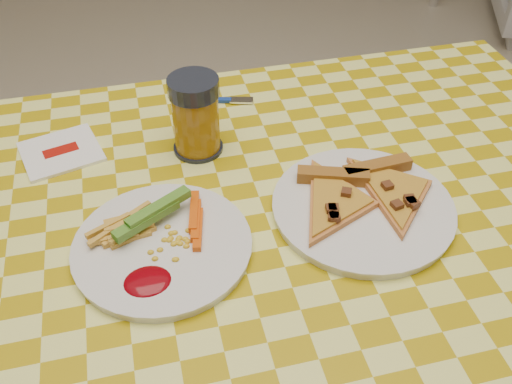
# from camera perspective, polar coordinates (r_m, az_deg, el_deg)

# --- Properties ---
(table) EXTENTS (1.28, 0.88, 0.76)m
(table) POSITION_cam_1_polar(r_m,az_deg,el_deg) (0.85, -1.94, -7.85)
(table) COLOR silver
(table) RESTS_ON ground
(plate_left) EXTENTS (0.30, 0.30, 0.01)m
(plate_left) POSITION_cam_1_polar(r_m,az_deg,el_deg) (0.78, -9.31, -5.51)
(plate_left) COLOR white
(plate_left) RESTS_ON table
(plate_right) EXTENTS (0.29, 0.29, 0.01)m
(plate_right) POSITION_cam_1_polar(r_m,az_deg,el_deg) (0.84, 10.61, -1.64)
(plate_right) COLOR white
(plate_right) RESTS_ON table
(fries_veggies) EXTENTS (0.18, 0.17, 0.04)m
(fries_veggies) POSITION_cam_1_polar(r_m,az_deg,el_deg) (0.78, -10.20, -3.96)
(fries_veggies) COLOR gold
(fries_veggies) RESTS_ON plate_left
(pizza_slices) EXTENTS (0.26, 0.24, 0.02)m
(pizza_slices) POSITION_cam_1_polar(r_m,az_deg,el_deg) (0.84, 10.58, -0.16)
(pizza_slices) COLOR #D58B41
(pizza_slices) RESTS_ON plate_right
(drink_glass) EXTENTS (0.08, 0.08, 0.13)m
(drink_glass) POSITION_cam_1_polar(r_m,az_deg,el_deg) (0.91, -6.05, 7.53)
(drink_glass) COLOR black
(drink_glass) RESTS_ON table
(napkin) EXTENTS (0.14, 0.14, 0.01)m
(napkin) POSITION_cam_1_polar(r_m,az_deg,el_deg) (0.98, -18.92, 3.83)
(napkin) COLOR white
(napkin) RESTS_ON table
(fork) EXTENTS (0.13, 0.05, 0.01)m
(fork) POSITION_cam_1_polar(r_m,az_deg,el_deg) (1.05, -3.86, 9.17)
(fork) COLOR navy
(fork) RESTS_ON table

